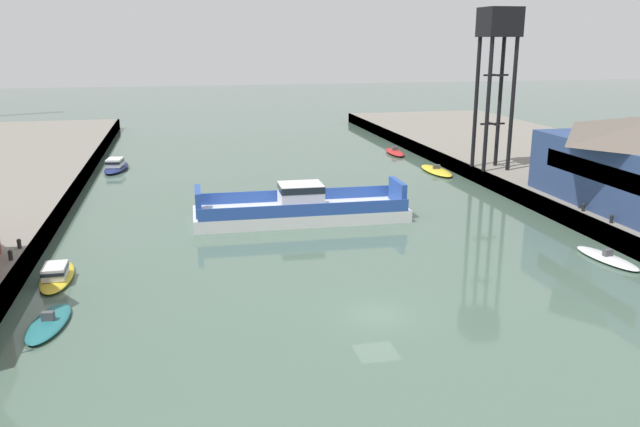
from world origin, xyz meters
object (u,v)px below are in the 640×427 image
moored_boat_far_left (56,275)px  chain_ferry (301,209)px  moored_boat_mid_right (116,166)px  crane_tower (499,39)px  moored_boat_far_right (436,171)px  moored_boat_near_right (607,258)px  moored_boat_near_left (395,152)px  moored_boat_mid_left (49,323)px

moored_boat_far_left → chain_ferry: bearing=30.9°
moored_boat_mid_right → crane_tower: bearing=-21.2°
moored_boat_far_right → moored_boat_far_left: bearing=-143.8°
moored_boat_near_right → moored_boat_far_right: moored_boat_far_right is taller
moored_boat_near_left → moored_boat_far_left: 57.67m
moored_boat_near_left → moored_boat_near_right: bearing=-89.1°
chain_ferry → moored_boat_far_left: chain_ferry is taller
chain_ferry → crane_tower: bearing=24.3°
moored_boat_near_right → crane_tower: crane_tower is taller
moored_boat_near_left → moored_boat_far_right: 13.59m
moored_boat_far_right → moored_boat_near_right: bearing=-90.1°
moored_boat_near_left → moored_boat_far_left: moored_boat_far_left is taller
moored_boat_mid_left → crane_tower: 54.41m
moored_boat_far_right → crane_tower: size_ratio=0.44×
moored_boat_near_right → crane_tower: size_ratio=0.35×
chain_ferry → moored_boat_mid_left: chain_ferry is taller
moored_boat_far_left → moored_boat_mid_right: bearing=89.0°
chain_ferry → moored_boat_near_right: 25.87m
moored_boat_near_left → moored_boat_near_right: (0.76, -47.01, -0.10)m
moored_boat_near_left → moored_boat_far_right: (0.81, -13.57, -0.05)m
moored_boat_far_left → moored_boat_mid_left: bearing=-84.0°
moored_boat_far_right → moored_boat_mid_left: bearing=-136.7°
moored_boat_near_left → crane_tower: (4.53, -20.19, 15.69)m
chain_ferry → moored_boat_near_left: chain_ferry is taller
moored_boat_near_right → moored_boat_mid_left: size_ratio=1.05×
moored_boat_near_left → moored_boat_far_right: bearing=-86.6°
moored_boat_mid_left → moored_boat_far_left: 7.60m
moored_boat_near_right → moored_boat_near_left: bearing=90.9°
moored_boat_near_left → moored_boat_mid_left: bearing=-127.2°
crane_tower → moored_boat_near_right: bearing=-98.0°
chain_ferry → moored_boat_near_left: size_ratio=2.92×
chain_ferry → moored_boat_far_left: size_ratio=2.99×
chain_ferry → moored_boat_mid_right: size_ratio=2.43×
moored_boat_near_left → moored_boat_far_right: size_ratio=0.86×
moored_boat_mid_right → chain_ferry: bearing=-55.9°
moored_boat_near_left → moored_boat_far_right: moored_boat_near_left is taller
chain_ferry → moored_boat_near_right: chain_ferry is taller
chain_ferry → moored_boat_mid_left: (-18.45, -19.08, -0.84)m
moored_boat_mid_left → moored_boat_mid_right: bearing=90.2°
moored_boat_mid_left → moored_boat_near_right: bearing=4.6°
moored_boat_mid_left → moored_boat_mid_right: size_ratio=0.74×
moored_boat_near_left → moored_boat_mid_left: size_ratio=1.13×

